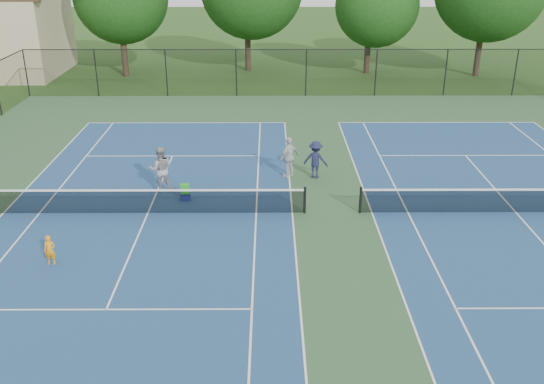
{
  "coord_description": "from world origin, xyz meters",
  "views": [
    {
      "loc": [
        -2.39,
        -20.81,
        9.79
      ],
      "look_at": [
        -2.29,
        -1.0,
        1.3
      ],
      "focal_mm": 40.0,
      "sensor_mm": 36.0,
      "label": 1
    }
  ],
  "objects_px": {
    "child_player": "(50,250)",
    "instructor": "(161,169)",
    "bystander_a": "(289,157)",
    "ball_crate": "(185,197)",
    "ball_hopper": "(185,189)",
    "bystander_b": "(316,160)"
  },
  "relations": [
    {
      "from": "child_player",
      "to": "instructor",
      "type": "xyz_separation_m",
      "value": [
        2.6,
        5.93,
        0.47
      ]
    },
    {
      "from": "bystander_a",
      "to": "ball_crate",
      "type": "relative_size",
      "value": 4.32
    },
    {
      "from": "child_player",
      "to": "ball_hopper",
      "type": "distance_m",
      "value": 6.22
    },
    {
      "from": "bystander_a",
      "to": "ball_hopper",
      "type": "distance_m",
      "value": 4.93
    },
    {
      "from": "bystander_a",
      "to": "instructor",
      "type": "bearing_deg",
      "value": -26.31
    },
    {
      "from": "bystander_a",
      "to": "ball_hopper",
      "type": "xyz_separation_m",
      "value": [
        -4.21,
        -2.52,
        -0.41
      ]
    },
    {
      "from": "bystander_b",
      "to": "ball_hopper",
      "type": "height_order",
      "value": "bystander_b"
    },
    {
      "from": "ball_crate",
      "to": "ball_hopper",
      "type": "bearing_deg",
      "value": 0.0
    },
    {
      "from": "ball_crate",
      "to": "ball_hopper",
      "type": "xyz_separation_m",
      "value": [
        0.0,
        0.0,
        0.34
      ]
    },
    {
      "from": "child_player",
      "to": "bystander_b",
      "type": "height_order",
      "value": "bystander_b"
    },
    {
      "from": "child_player",
      "to": "bystander_b",
      "type": "relative_size",
      "value": 0.6
    },
    {
      "from": "bystander_a",
      "to": "ball_crate",
      "type": "bearing_deg",
      "value": -12.49
    },
    {
      "from": "bystander_a",
      "to": "ball_hopper",
      "type": "relative_size",
      "value": 4.56
    },
    {
      "from": "bystander_b",
      "to": "ball_crate",
      "type": "distance_m",
      "value": 5.9
    },
    {
      "from": "child_player",
      "to": "ball_hopper",
      "type": "xyz_separation_m",
      "value": [
        3.66,
        5.03,
        -0.01
      ]
    },
    {
      "from": "bystander_a",
      "to": "ball_hopper",
      "type": "bearing_deg",
      "value": -12.49
    },
    {
      "from": "child_player",
      "to": "bystander_b",
      "type": "xyz_separation_m",
      "value": [
        9.0,
        7.44,
        0.33
      ]
    },
    {
      "from": "instructor",
      "to": "bystander_a",
      "type": "xyz_separation_m",
      "value": [
        5.27,
        1.62,
        -0.07
      ]
    },
    {
      "from": "ball_hopper",
      "to": "ball_crate",
      "type": "bearing_deg",
      "value": 0.0
    },
    {
      "from": "child_player",
      "to": "bystander_a",
      "type": "xyz_separation_m",
      "value": [
        7.87,
        7.54,
        0.4
      ]
    },
    {
      "from": "instructor",
      "to": "ball_crate",
      "type": "height_order",
      "value": "instructor"
    },
    {
      "from": "child_player",
      "to": "ball_crate",
      "type": "distance_m",
      "value": 6.23
    }
  ]
}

